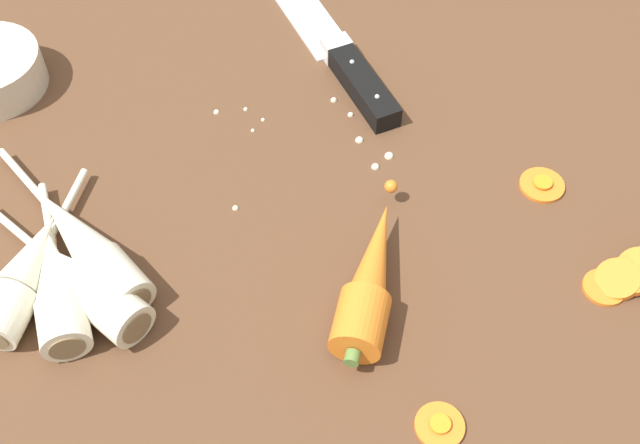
{
  "coord_description": "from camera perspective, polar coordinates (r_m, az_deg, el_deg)",
  "views": [
    {
      "loc": [
        -9.38,
        -42.11,
        55.54
      ],
      "look_at": [
        0.0,
        -2.0,
        1.5
      ],
      "focal_mm": 43.82,
      "sensor_mm": 36.0,
      "label": 1
    }
  ],
  "objects": [
    {
      "name": "ground_plane",
      "position": [
        0.72,
        -0.36,
        -0.46
      ],
      "size": [
        120.0,
        90.0,
        4.0
      ],
      "primitive_type": "cube",
      "color": "brown"
    },
    {
      "name": "chefs_knife",
      "position": [
        0.89,
        -0.45,
        14.51
      ],
      "size": [
        10.21,
        34.68,
        4.18
      ],
      "color": "silver",
      "rests_on": "ground_plane"
    },
    {
      "name": "whole_carrot",
      "position": [
        0.64,
        3.68,
        -4.22
      ],
      "size": [
        10.11,
        16.92,
        4.2
      ],
      "color": "orange",
      "rests_on": "ground_plane"
    },
    {
      "name": "parsnip_front",
      "position": [
        0.67,
        -18.64,
        -4.56
      ],
      "size": [
        5.06,
        18.28,
        4.0
      ],
      "color": "silver",
      "rests_on": "ground_plane"
    },
    {
      "name": "parsnip_mid_left",
      "position": [
        0.67,
        -16.92,
        -4.3
      ],
      "size": [
        13.88,
        17.46,
        4.0
      ],
      "color": "silver",
      "rests_on": "ground_plane"
    },
    {
      "name": "parsnip_mid_right",
      "position": [
        0.69,
        -20.79,
        -3.69
      ],
      "size": [
        9.87,
        17.62,
        4.0
      ],
      "color": "silver",
      "rests_on": "ground_plane"
    },
    {
      "name": "parsnip_back",
      "position": [
        0.69,
        -16.7,
        -1.67
      ],
      "size": [
        13.06,
        21.32,
        4.0
      ],
      "color": "silver",
      "rests_on": "ground_plane"
    },
    {
      "name": "carrot_slice_stray_near",
      "position": [
        0.6,
        8.75,
        -14.44
      ],
      "size": [
        3.77,
        3.77,
        0.7
      ],
      "color": "orange",
      "rests_on": "ground_plane"
    },
    {
      "name": "carrot_slice_stray_mid",
      "position": [
        0.75,
        15.93,
        2.7
      ],
      "size": [
        4.16,
        4.16,
        0.7
      ],
      "color": "orange",
      "rests_on": "ground_plane"
    },
    {
      "name": "mince_crumbs",
      "position": [
        0.76,
        1.41,
        6.2
      ],
      "size": [
        17.05,
        13.16,
        0.89
      ],
      "color": "beige",
      "rests_on": "ground_plane"
    }
  ]
}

